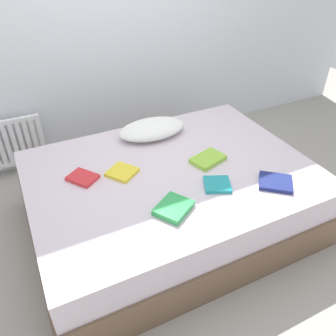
{
  "coord_description": "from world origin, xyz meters",
  "views": [
    {
      "loc": [
        -0.88,
        -1.76,
        1.9
      ],
      "look_at": [
        0.0,
        0.05,
        0.48
      ],
      "focal_mm": 36.52,
      "sensor_mm": 36.0,
      "label": 1
    }
  ],
  "objects_px": {
    "textbook_red": "(83,178)",
    "textbook_yellow": "(122,172)",
    "textbook_teal": "(217,184)",
    "radiator": "(11,143)",
    "pillow": "(152,129)",
    "textbook_green": "(174,208)",
    "textbook_lime": "(208,159)",
    "textbook_navy": "(276,182)",
    "bed": "(171,197)"
  },
  "relations": [
    {
      "from": "radiator",
      "to": "textbook_teal",
      "type": "xyz_separation_m",
      "value": [
        1.18,
        -1.5,
        0.19
      ]
    },
    {
      "from": "bed",
      "to": "textbook_red",
      "type": "height_order",
      "value": "textbook_red"
    },
    {
      "from": "textbook_teal",
      "to": "textbook_navy",
      "type": "bearing_deg",
      "value": 1.01
    },
    {
      "from": "pillow",
      "to": "textbook_green",
      "type": "bearing_deg",
      "value": -105.95
    },
    {
      "from": "radiator",
      "to": "textbook_green",
      "type": "xyz_separation_m",
      "value": [
        0.82,
        -1.59,
        0.19
      ]
    },
    {
      "from": "radiator",
      "to": "textbook_yellow",
      "type": "xyz_separation_m",
      "value": [
        0.67,
        -1.1,
        0.18
      ]
    },
    {
      "from": "textbook_teal",
      "to": "textbook_navy",
      "type": "height_order",
      "value": "textbook_navy"
    },
    {
      "from": "pillow",
      "to": "textbook_navy",
      "type": "xyz_separation_m",
      "value": [
        0.47,
        -0.96,
        -0.04
      ]
    },
    {
      "from": "bed",
      "to": "textbook_teal",
      "type": "distance_m",
      "value": 0.45
    },
    {
      "from": "textbook_red",
      "to": "textbook_yellow",
      "type": "relative_size",
      "value": 1.04
    },
    {
      "from": "bed",
      "to": "textbook_lime",
      "type": "height_order",
      "value": "textbook_lime"
    },
    {
      "from": "radiator",
      "to": "pillow",
      "type": "relative_size",
      "value": 1.03
    },
    {
      "from": "bed",
      "to": "radiator",
      "type": "relative_size",
      "value": 3.52
    },
    {
      "from": "textbook_green",
      "to": "textbook_navy",
      "type": "relative_size",
      "value": 1.01
    },
    {
      "from": "radiator",
      "to": "textbook_yellow",
      "type": "bearing_deg",
      "value": -58.68
    },
    {
      "from": "radiator",
      "to": "textbook_navy",
      "type": "distance_m",
      "value": 2.27
    },
    {
      "from": "textbook_yellow",
      "to": "textbook_green",
      "type": "bearing_deg",
      "value": -108.21
    },
    {
      "from": "pillow",
      "to": "textbook_green",
      "type": "height_order",
      "value": "pillow"
    },
    {
      "from": "textbook_red",
      "to": "textbook_yellow",
      "type": "xyz_separation_m",
      "value": [
        0.26,
        -0.06,
        -0.0
      ]
    },
    {
      "from": "bed",
      "to": "textbook_green",
      "type": "bearing_deg",
      "value": -114.57
    },
    {
      "from": "textbook_navy",
      "to": "pillow",
      "type": "bearing_deg",
      "value": 155.74
    },
    {
      "from": "radiator",
      "to": "textbook_teal",
      "type": "height_order",
      "value": "radiator"
    },
    {
      "from": "pillow",
      "to": "textbook_red",
      "type": "relative_size",
      "value": 2.93
    },
    {
      "from": "bed",
      "to": "textbook_teal",
      "type": "height_order",
      "value": "textbook_teal"
    },
    {
      "from": "textbook_red",
      "to": "textbook_teal",
      "type": "bearing_deg",
      "value": 23.53
    },
    {
      "from": "textbook_yellow",
      "to": "textbook_navy",
      "type": "xyz_separation_m",
      "value": [
        0.88,
        -0.56,
        0.0
      ]
    },
    {
      "from": "textbook_red",
      "to": "textbook_green",
      "type": "relative_size",
      "value": 0.88
    },
    {
      "from": "bed",
      "to": "textbook_navy",
      "type": "distance_m",
      "value": 0.76
    },
    {
      "from": "textbook_yellow",
      "to": "textbook_lime",
      "type": "height_order",
      "value": "textbook_lime"
    },
    {
      "from": "pillow",
      "to": "textbook_green",
      "type": "relative_size",
      "value": 2.57
    },
    {
      "from": "textbook_red",
      "to": "textbook_green",
      "type": "distance_m",
      "value": 0.69
    },
    {
      "from": "textbook_red",
      "to": "textbook_teal",
      "type": "distance_m",
      "value": 0.91
    },
    {
      "from": "radiator",
      "to": "textbook_teal",
      "type": "distance_m",
      "value": 1.92
    },
    {
      "from": "textbook_green",
      "to": "textbook_lime",
      "type": "relative_size",
      "value": 0.89
    },
    {
      "from": "radiator",
      "to": "textbook_navy",
      "type": "height_order",
      "value": "radiator"
    },
    {
      "from": "textbook_teal",
      "to": "textbook_green",
      "type": "relative_size",
      "value": 0.79
    },
    {
      "from": "pillow",
      "to": "textbook_yellow",
      "type": "distance_m",
      "value": 0.57
    },
    {
      "from": "pillow",
      "to": "textbook_navy",
      "type": "relative_size",
      "value": 2.6
    },
    {
      "from": "textbook_yellow",
      "to": "textbook_navy",
      "type": "distance_m",
      "value": 1.04
    },
    {
      "from": "textbook_red",
      "to": "textbook_yellow",
      "type": "distance_m",
      "value": 0.27
    },
    {
      "from": "pillow",
      "to": "textbook_lime",
      "type": "relative_size",
      "value": 2.29
    },
    {
      "from": "textbook_yellow",
      "to": "textbook_green",
      "type": "height_order",
      "value": "textbook_green"
    },
    {
      "from": "bed",
      "to": "textbook_yellow",
      "type": "relative_size",
      "value": 11.06
    },
    {
      "from": "pillow",
      "to": "textbook_lime",
      "type": "distance_m",
      "value": 0.57
    },
    {
      "from": "bed",
      "to": "textbook_lime",
      "type": "xyz_separation_m",
      "value": [
        0.29,
        -0.02,
        0.27
      ]
    },
    {
      "from": "radiator",
      "to": "textbook_lime",
      "type": "distance_m",
      "value": 1.78
    },
    {
      "from": "pillow",
      "to": "textbook_navy",
      "type": "height_order",
      "value": "pillow"
    },
    {
      "from": "textbook_green",
      "to": "textbook_teal",
      "type": "bearing_deg",
      "value": -19.43
    },
    {
      "from": "radiator",
      "to": "textbook_green",
      "type": "bearing_deg",
      "value": -62.78
    },
    {
      "from": "textbook_teal",
      "to": "bed",
      "type": "bearing_deg",
      "value": 145.74
    }
  ]
}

